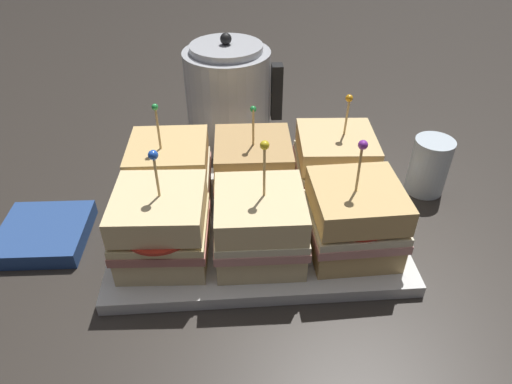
% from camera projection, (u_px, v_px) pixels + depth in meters
% --- Properties ---
extents(ground_plane, '(6.00, 6.00, 0.00)m').
position_uv_depth(ground_plane, '(256.00, 230.00, 0.68)').
color(ground_plane, '#2D2823').
extents(serving_platter, '(0.40, 0.29, 0.02)m').
position_uv_depth(serving_platter, '(256.00, 225.00, 0.67)').
color(serving_platter, silver).
rests_on(serving_platter, ground_plane).
extents(sandwich_front_left, '(0.12, 0.13, 0.16)m').
position_uv_depth(sandwich_front_left, '(162.00, 227.00, 0.58)').
color(sandwich_front_left, beige).
rests_on(sandwich_front_left, serving_platter).
extents(sandwich_front_center, '(0.12, 0.12, 0.17)m').
position_uv_depth(sandwich_front_center, '(262.00, 226.00, 0.59)').
color(sandwich_front_center, beige).
rests_on(sandwich_front_center, serving_platter).
extents(sandwich_front_right, '(0.12, 0.12, 0.17)m').
position_uv_depth(sandwich_front_right, '(354.00, 219.00, 0.60)').
color(sandwich_front_right, tan).
rests_on(sandwich_front_right, serving_platter).
extents(sandwich_back_left, '(0.12, 0.12, 0.17)m').
position_uv_depth(sandwich_back_left, '(171.00, 173.00, 0.68)').
color(sandwich_back_left, tan).
rests_on(sandwich_back_left, serving_platter).
extents(sandwich_back_center, '(0.12, 0.12, 0.16)m').
position_uv_depth(sandwich_back_center, '(253.00, 169.00, 0.69)').
color(sandwich_back_center, tan).
rests_on(sandwich_back_center, serving_platter).
extents(sandwich_back_right, '(0.12, 0.12, 0.16)m').
position_uv_depth(sandwich_back_right, '(334.00, 164.00, 0.70)').
color(sandwich_back_right, '#DBB77A').
rests_on(sandwich_back_right, serving_platter).
extents(kettle_steel, '(0.18, 0.16, 0.21)m').
position_uv_depth(kettle_steel, '(229.00, 96.00, 0.84)').
color(kettle_steel, '#B7BABF').
rests_on(kettle_steel, ground_plane).
extents(drinking_glass, '(0.06, 0.06, 0.09)m').
position_uv_depth(drinking_glass, '(429.00, 166.00, 0.73)').
color(drinking_glass, silver).
rests_on(drinking_glass, ground_plane).
extents(napkin_stack, '(0.12, 0.12, 0.02)m').
position_uv_depth(napkin_stack, '(44.00, 233.00, 0.66)').
color(napkin_stack, navy).
rests_on(napkin_stack, ground_plane).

